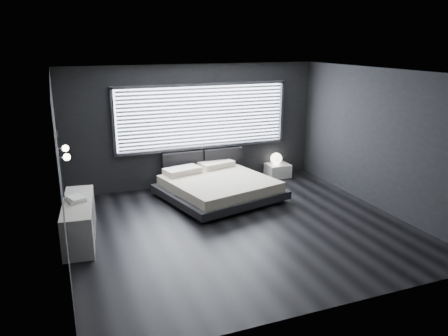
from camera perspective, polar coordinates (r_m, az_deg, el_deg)
name	(u,v)px	position (r m, az deg, el deg)	size (l,w,h in m)	color
room	(241,153)	(7.66, 2.30, 1.91)	(6.04, 6.00, 2.80)	black
window	(203,117)	(10.15, -2.73, 6.72)	(4.14, 0.09, 1.52)	white
headboard	(203,161)	(10.32, -2.75, 0.95)	(1.96, 0.16, 0.52)	black
sconce_near	(67,157)	(7.06, -19.87, 1.35)	(0.18, 0.11, 0.11)	silver
sconce_far	(65,148)	(7.64, -20.03, 2.43)	(0.18, 0.11, 0.11)	silver
wall_art_upper	(59,151)	(6.42, -20.71, 2.14)	(0.01, 0.48, 0.48)	#47474C
wall_art_lower	(62,178)	(6.78, -20.36, -1.23)	(0.01, 0.48, 0.48)	#47474C
bed	(218,186)	(9.45, -0.76, -2.39)	(2.68, 2.61, 0.58)	black
nightstand	(278,170)	(11.04, 7.03, -0.31)	(0.56, 0.47, 0.33)	silver
orb_lamp	(276,159)	(10.95, 6.84, 1.23)	(0.29, 0.29, 0.29)	white
dresser	(80,220)	(7.91, -18.35, -6.51)	(0.66, 1.77, 0.69)	silver
book_stack	(76,199)	(7.83, -18.77, -3.82)	(0.35, 0.42, 0.07)	white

